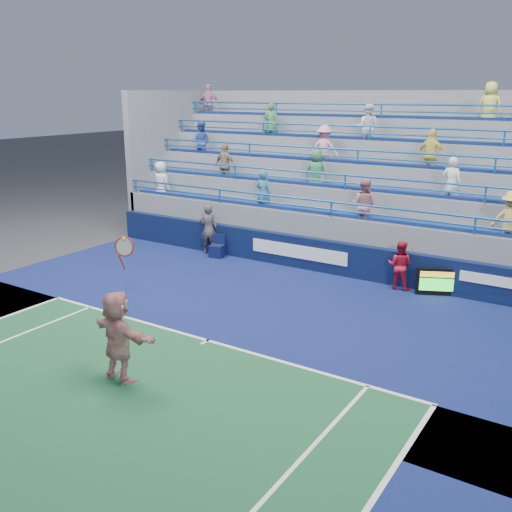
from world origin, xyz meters
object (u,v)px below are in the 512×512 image
Objects in this scene: serve_speed_board at (437,282)px; line_judge at (209,229)px; tennis_player at (118,336)px; ball_girl at (400,265)px; judge_chair at (217,250)px.

serve_speed_board is 8.40m from line_judge.
tennis_player is 1.67× the size of line_judge.
judge_chair is at bearing -4.43° from ball_girl.
serve_speed_board is 0.61× the size of line_judge.
judge_chair is at bearing 134.18° from line_judge.
judge_chair is 0.89m from line_judge.
judge_chair is at bearing 113.96° from tennis_player.
tennis_player is 2.07× the size of ball_girl.
tennis_player is at bearing -66.04° from judge_chair.
tennis_player is at bearing 91.90° from line_judge.
tennis_player is (3.77, -8.48, 0.72)m from judge_chair.
line_judge is (-4.31, 8.70, -0.04)m from tennis_player.
ball_girl is (7.25, -0.04, -0.18)m from line_judge.
line_judge reaches higher than ball_girl.
serve_speed_board is 7.85m from judge_chair.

